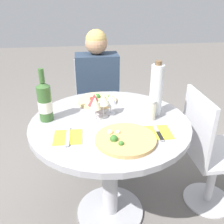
# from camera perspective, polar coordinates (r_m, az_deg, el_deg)

# --- Properties ---
(ground_plane) EXTENTS (12.00, 12.00, 0.00)m
(ground_plane) POSITION_cam_1_polar(r_m,az_deg,el_deg) (1.99, -0.42, -21.82)
(ground_plane) COLOR slate
(ground_plane) RESTS_ON ground
(dining_table) EXTENTS (0.96, 0.96, 0.77)m
(dining_table) POSITION_cam_1_polar(r_m,az_deg,el_deg) (1.59, -0.49, -7.37)
(dining_table) COLOR #B2B2B7
(dining_table) RESTS_ON ground_plane
(chair_behind_diner) EXTENTS (0.40, 0.40, 0.89)m
(chair_behind_diner) POSITION_cam_1_polar(r_m,az_deg,el_deg) (2.41, -3.31, 0.76)
(chair_behind_diner) COLOR silver
(chair_behind_diner) RESTS_ON ground_plane
(seated_diner) EXTENTS (0.37, 0.43, 1.19)m
(seated_diner) POSITION_cam_1_polar(r_m,az_deg,el_deg) (2.24, -3.09, 1.31)
(seated_diner) COLOR #28384C
(seated_diner) RESTS_ON ground_plane
(chair_empty_side) EXTENTS (0.40, 0.40, 0.89)m
(chair_empty_side) POSITION_cam_1_polar(r_m,az_deg,el_deg) (1.90, 21.22, -9.02)
(chair_empty_side) COLOR silver
(chair_empty_side) RESTS_ON ground_plane
(pizza_large) EXTENTS (0.32, 0.32, 0.05)m
(pizza_large) POSITION_cam_1_polar(r_m,az_deg,el_deg) (1.31, 2.98, -6.20)
(pizza_large) COLOR tan
(pizza_large) RESTS_ON dining_table
(pizza_small_far) EXTENTS (0.27, 0.27, 0.05)m
(pizza_small_far) POSITION_cam_1_polar(r_m,az_deg,el_deg) (1.76, -3.39, 2.71)
(pizza_small_far) COLOR #E5C17F
(pizza_small_far) RESTS_ON dining_table
(wine_bottle) EXTENTS (0.08, 0.08, 0.32)m
(wine_bottle) POSITION_cam_1_polar(r_m,az_deg,el_deg) (1.52, -15.10, 2.33)
(wine_bottle) COLOR #38602D
(wine_bottle) RESTS_ON dining_table
(tall_carafe) EXTENTS (0.08, 0.08, 0.34)m
(tall_carafe) POSITION_cam_1_polar(r_m,az_deg,el_deg) (1.55, 10.07, 4.97)
(tall_carafe) COLOR silver
(tall_carafe) RESTS_ON dining_table
(sugar_shaker) EXTENTS (0.06, 0.06, 0.12)m
(sugar_shaker) POSITION_cam_1_polar(r_m,az_deg,el_deg) (1.51, 8.85, 0.43)
(sugar_shaker) COLOR silver
(sugar_shaker) RESTS_ON dining_table
(wine_glass_back_right) EXTENTS (0.07, 0.07, 0.14)m
(wine_glass_back_right) POSITION_cam_1_polar(r_m,az_deg,el_deg) (1.55, -0.30, 2.89)
(wine_glass_back_right) COLOR silver
(wine_glass_back_right) RESTS_ON dining_table
(wine_glass_front_left) EXTENTS (0.07, 0.07, 0.15)m
(wine_glass_front_left) POSITION_cam_1_polar(r_m,az_deg,el_deg) (1.48, -3.88, 1.91)
(wine_glass_front_left) COLOR silver
(wine_glass_front_left) RESTS_ON dining_table
(wine_glass_back_left) EXTENTS (0.08, 0.08, 0.14)m
(wine_glass_back_left) POSITION_cam_1_polar(r_m,az_deg,el_deg) (1.54, -4.05, 2.78)
(wine_glass_back_left) COLOR silver
(wine_glass_back_left) RESTS_ON dining_table
(wine_glass_center) EXTENTS (0.08, 0.08, 0.15)m
(wine_glass_center) POSITION_cam_1_polar(r_m,az_deg,el_deg) (1.51, -2.05, 2.79)
(wine_glass_center) COLOR silver
(wine_glass_center) RESTS_ON dining_table
(place_setting_left) EXTENTS (0.15, 0.19, 0.01)m
(place_setting_left) POSITION_cam_1_polar(r_m,az_deg,el_deg) (1.36, -10.06, -5.68)
(place_setting_left) COLOR yellow
(place_setting_left) RESTS_ON dining_table
(place_setting_right) EXTENTS (0.15, 0.19, 0.01)m
(place_setting_right) POSITION_cam_1_polar(r_m,az_deg,el_deg) (1.40, 10.38, -4.62)
(place_setting_right) COLOR yellow
(place_setting_right) RESTS_ON dining_table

